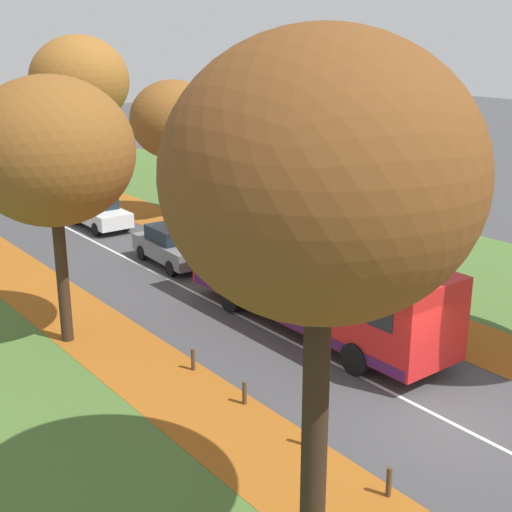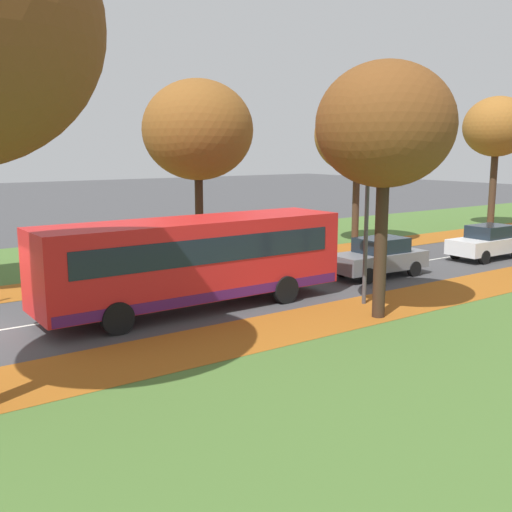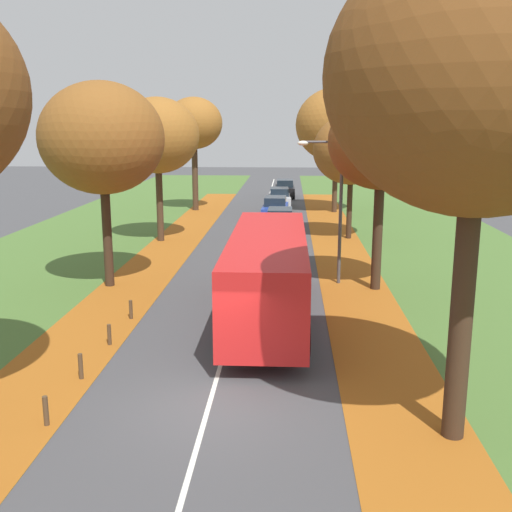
% 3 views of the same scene
% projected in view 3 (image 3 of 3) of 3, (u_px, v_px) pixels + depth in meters
% --- Properties ---
extents(ground_plane, '(160.00, 160.00, 0.00)m').
position_uv_depth(ground_plane, '(209.00, 406.00, 14.37)').
color(ground_plane, '#424244').
extents(grass_verge_left, '(12.00, 90.00, 0.01)m').
position_uv_depth(grass_verge_left, '(96.00, 241.00, 34.37)').
color(grass_verge_left, '#476B2D').
rests_on(grass_verge_left, ground).
extents(leaf_litter_left, '(2.80, 60.00, 0.00)m').
position_uv_depth(leaf_litter_left, '(151.00, 267.00, 28.27)').
color(leaf_litter_left, '#9E5619').
rests_on(leaf_litter_left, grass_verge_left).
extents(grass_verge_right, '(12.00, 90.00, 0.01)m').
position_uv_depth(grass_verge_right, '(420.00, 245.00, 33.36)').
color(grass_verge_right, '#476B2D').
rests_on(grass_verge_right, ground).
extents(leaf_litter_right, '(2.80, 60.00, 0.00)m').
position_uv_depth(leaf_litter_right, '(347.00, 269.00, 27.77)').
color(leaf_litter_right, '#9E5619').
rests_on(leaf_litter_right, grass_verge_right).
extents(road_centre_line, '(0.12, 80.00, 0.01)m').
position_uv_depth(road_centre_line, '(256.00, 243.00, 33.87)').
color(road_centre_line, silver).
rests_on(road_centre_line, ground).
extents(tree_left_near, '(4.94, 4.94, 8.29)m').
position_uv_depth(tree_left_near, '(102.00, 139.00, 23.71)').
color(tree_left_near, '#382619').
rests_on(tree_left_near, ground).
extents(tree_left_mid, '(4.67, 4.67, 8.08)m').
position_uv_depth(tree_left_mid, '(157.00, 136.00, 33.31)').
color(tree_left_mid, '#422D1E').
rests_on(tree_left_mid, ground).
extents(tree_left_far, '(4.33, 4.33, 8.61)m').
position_uv_depth(tree_left_far, '(194.00, 124.00, 45.41)').
color(tree_left_far, '#422D1E').
rests_on(tree_left_far, ground).
extents(tree_right_nearest, '(5.98, 5.98, 10.20)m').
position_uv_depth(tree_right_nearest, '(480.00, 78.00, 11.37)').
color(tree_right_nearest, '#382619').
rests_on(tree_right_nearest, ground).
extents(tree_right_near, '(4.17, 4.17, 7.83)m').
position_uv_depth(tree_right_near, '(382.00, 142.00, 23.24)').
color(tree_right_near, '#382619').
rests_on(tree_right_near, ground).
extents(tree_right_mid, '(4.41, 4.41, 7.14)m').
position_uv_depth(tree_right_mid, '(351.00, 150.00, 34.20)').
color(tree_right_mid, '#382619').
rests_on(tree_right_mid, ground).
extents(tree_right_far, '(6.08, 6.08, 9.27)m').
position_uv_depth(tree_right_far, '(337.00, 125.00, 44.41)').
color(tree_right_far, '#422D1E').
rests_on(tree_right_far, ground).
extents(bollard_second, '(0.12, 0.12, 0.70)m').
position_uv_depth(bollard_second, '(46.00, 411.00, 13.36)').
color(bollard_second, '#4C3823').
rests_on(bollard_second, ground).
extents(bollard_third, '(0.12, 0.12, 0.71)m').
position_uv_depth(bollard_third, '(81.00, 366.00, 15.80)').
color(bollard_third, '#4C3823').
rests_on(bollard_third, ground).
extents(bollard_fourth, '(0.12, 0.12, 0.66)m').
position_uv_depth(bollard_fourth, '(109.00, 335.00, 18.25)').
color(bollard_fourth, '#4C3823').
rests_on(bollard_fourth, ground).
extents(bollard_fifth, '(0.12, 0.12, 0.67)m').
position_uv_depth(bollard_fifth, '(131.00, 310.00, 20.69)').
color(bollard_fifth, '#4C3823').
rests_on(bollard_fifth, ground).
extents(streetlamp_right, '(1.89, 0.28, 6.00)m').
position_uv_depth(streetlamp_right, '(333.00, 195.00, 24.61)').
color(streetlamp_right, '#47474C').
rests_on(streetlamp_right, ground).
extents(bus, '(2.69, 10.41, 2.98)m').
position_uv_depth(bus, '(268.00, 272.00, 20.28)').
color(bus, red).
rests_on(bus, ground).
extents(car_grey_lead, '(1.94, 4.28, 1.62)m').
position_uv_depth(car_grey_lead, '(274.00, 246.00, 29.00)').
color(car_grey_lead, slate).
rests_on(car_grey_lead, ground).
extents(car_white_following, '(1.82, 4.22, 1.62)m').
position_uv_depth(car_white_following, '(280.00, 222.00, 36.11)').
color(car_white_following, silver).
rests_on(car_white_following, ground).
extents(car_blue_third_in_line, '(1.89, 4.25, 1.62)m').
position_uv_depth(car_blue_third_in_line, '(275.00, 208.00, 41.90)').
color(car_blue_third_in_line, '#233D9E').
rests_on(car_blue_third_in_line, ground).
extents(car_silver_fourth_in_line, '(1.91, 4.26, 1.62)m').
position_uv_depth(car_silver_fourth_in_line, '(279.00, 198.00, 47.70)').
color(car_silver_fourth_in_line, '#B7BABF').
rests_on(car_silver_fourth_in_line, ground).
extents(car_black_trailing, '(1.86, 4.24, 1.62)m').
position_uv_depth(car_black_trailing, '(285.00, 189.00, 54.67)').
color(car_black_trailing, black).
rests_on(car_black_trailing, ground).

